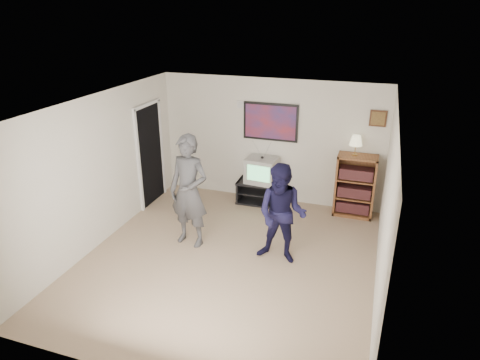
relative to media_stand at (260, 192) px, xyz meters
The scene contains 13 objects.
room_shell 2.14m from the media_stand, 86.60° to the right, with size 4.51×5.00×2.51m.
media_stand is the anchor object (origin of this frame).
crt_television 0.49m from the media_stand, ahead, with size 0.60×0.51×0.51m, color #A2A39D, non-canonical shape.
bookshelf 1.89m from the media_stand, ahead, with size 0.73×0.42×1.20m, color brown, non-canonical shape.
table_lamp 2.13m from the media_stand, ahead, with size 0.24×0.24×0.38m, color #FAF4BE, non-canonical shape.
person_tall 2.15m from the media_stand, 109.63° to the right, with size 0.70×0.46×1.91m, color #3C3C3F.
person_short 2.22m from the media_stand, 65.46° to the right, with size 0.79×0.61×1.62m, color black.
controller_left 2.08m from the media_stand, 111.95° to the right, with size 0.03×0.11×0.03m, color white.
controller_right 2.16m from the media_stand, 62.53° to the right, with size 0.04×0.13×0.04m, color white.
poster 1.44m from the media_stand, 65.46° to the left, with size 1.10×0.03×0.75m, color black.
air_vent 1.79m from the media_stand, 150.29° to the left, with size 0.28×0.02×0.14m, color white.
small_picture 2.69m from the media_stand, ahead, with size 0.30×0.03×0.30m, color #492E17.
doorway 2.34m from the media_stand, 163.47° to the right, with size 0.03×0.85×2.00m, color black.
Camera 1 is at (2.03, -5.48, 3.80)m, focal length 32.00 mm.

